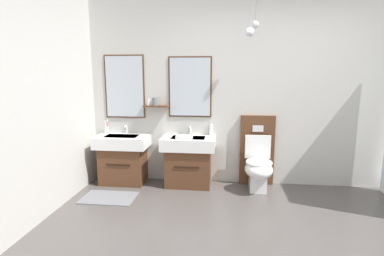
% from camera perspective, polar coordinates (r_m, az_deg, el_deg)
% --- Properties ---
extents(wall_back, '(5.22, 0.61, 2.66)m').
position_cam_1_polar(wall_back, '(4.38, 13.17, 6.76)').
color(wall_back, beige).
rests_on(wall_back, ground).
extents(wall_left, '(0.12, 3.72, 2.66)m').
position_cam_1_polar(wall_left, '(3.26, -31.93, 4.29)').
color(wall_left, beige).
rests_on(wall_left, ground).
extents(bath_mat, '(0.68, 0.44, 0.01)m').
position_cam_1_polar(bath_mat, '(4.12, -15.42, -12.59)').
color(bath_mat, slate).
rests_on(bath_mat, ground).
extents(vanity_sink_left, '(0.75, 0.47, 0.70)m').
position_cam_1_polar(vanity_sink_left, '(4.51, -12.89, -5.42)').
color(vanity_sink_left, '#56331E').
rests_on(vanity_sink_left, ground).
extents(tap_on_left_sink, '(0.03, 0.13, 0.11)m').
position_cam_1_polar(tap_on_left_sink, '(4.58, -12.39, -0.09)').
color(tap_on_left_sink, silver).
rests_on(tap_on_left_sink, vanity_sink_left).
extents(vanity_sink_right, '(0.75, 0.47, 0.70)m').
position_cam_1_polar(vanity_sink_right, '(4.30, -0.67, -5.95)').
color(vanity_sink_right, '#56331E').
rests_on(vanity_sink_right, ground).
extents(tap_on_right_sink, '(0.03, 0.13, 0.11)m').
position_cam_1_polar(tap_on_right_sink, '(4.37, -0.40, -0.35)').
color(tap_on_right_sink, silver).
rests_on(tap_on_right_sink, vanity_sink_right).
extents(toilet, '(0.48, 0.63, 1.00)m').
position_cam_1_polar(toilet, '(4.29, 12.31, -6.28)').
color(toilet, '#56331E').
rests_on(toilet, ground).
extents(toothbrush_cup, '(0.07, 0.07, 0.20)m').
position_cam_1_polar(toothbrush_cup, '(4.68, -15.85, -0.24)').
color(toothbrush_cup, silver).
rests_on(toothbrush_cup, vanity_sink_left).
extents(soap_dispenser, '(0.06, 0.06, 0.19)m').
position_cam_1_polar(soap_dispenser, '(4.34, 3.59, -0.29)').
color(soap_dispenser, white).
rests_on(soap_dispenser, vanity_sink_right).
extents(folded_hand_towel, '(0.22, 0.16, 0.04)m').
position_cam_1_polar(folded_hand_towel, '(4.09, -1.47, -1.79)').
color(folded_hand_towel, white).
rests_on(folded_hand_towel, vanity_sink_right).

